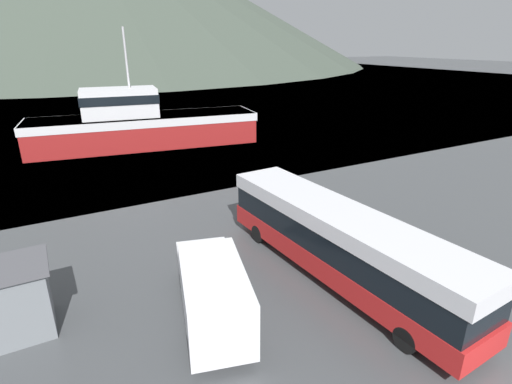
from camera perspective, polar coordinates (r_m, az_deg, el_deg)
water_surface at (r=144.38m, az=-25.70°, el=15.04°), size 240.00×240.00×0.00m
tour_bus at (r=17.25m, az=11.76°, el=-6.76°), size 3.31×13.07×3.10m
delivery_van at (r=14.82m, az=-6.31°, el=-13.58°), size 3.68×6.71×2.40m
fishing_boat at (r=40.29m, az=-16.08°, el=9.33°), size 21.65×8.19×10.78m
storage_bin at (r=20.58m, az=15.71°, el=-5.86°), size 1.12×1.29×1.28m
dock_kiosk at (r=16.45m, az=-32.67°, el=-13.19°), size 3.28×2.31×2.61m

